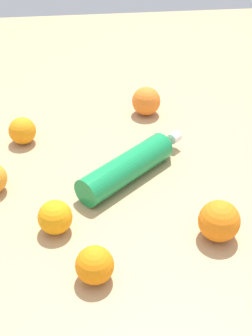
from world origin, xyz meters
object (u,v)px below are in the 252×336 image
orange_0 (55,217)px  orange_4 (95,265)px  water_bottle (132,164)px  orange_3 (22,131)px  orange_5 (219,221)px  orange_2 (146,101)px

orange_0 → orange_4: size_ratio=1.00×
water_bottle → orange_4: size_ratio=3.93×
water_bottle → orange_4: 0.31m
orange_3 → water_bottle: bearing=145.8°
water_bottle → orange_5: size_ratio=3.32×
orange_4 → orange_5: size_ratio=0.84×
orange_3 → orange_5: 0.55m
orange_4 → orange_5: (-0.24, -0.08, 0.01)m
water_bottle → orange_2: size_ratio=3.42×
orange_3 → orange_4: bearing=108.0°
water_bottle → orange_2: (-0.08, -0.28, 0.01)m
orange_3 → orange_5: bearing=135.4°
water_bottle → orange_4: orange_4 is taller
orange_3 → orange_0: bearing=104.0°
water_bottle → orange_5: orange_5 is taller
orange_0 → water_bottle: bearing=-136.8°
water_bottle → orange_3: orange_3 is taller
orange_4 → water_bottle: bearing=-109.3°
orange_0 → orange_5: orange_5 is taller
orange_2 → orange_5: orange_5 is taller
orange_2 → orange_3: 0.35m
water_bottle → orange_2: bearing=34.7°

